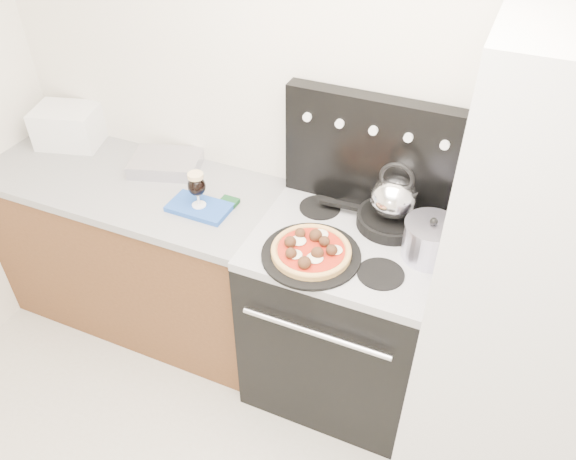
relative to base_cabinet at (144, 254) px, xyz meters
The scene contains 16 objects.
room_shell 1.59m from the base_cabinet, 41.46° to the right, with size 3.52×3.01×2.52m.
base_cabinet is the anchor object (origin of this frame).
countertop 0.45m from the base_cabinet, ahead, with size 1.48×0.63×0.04m, color gray.
stove_body 1.11m from the base_cabinet, ahead, with size 0.76×0.65×0.88m, color black.
cooktop 1.20m from the base_cabinet, ahead, with size 0.76×0.65×0.04m, color #ADADB2.
backguard 1.35m from the base_cabinet, 12.75° to the left, with size 0.76×0.08×0.50m, color black.
fridge 1.88m from the base_cabinet, ahead, with size 0.64×0.68×1.90m, color silver.
toaster_oven 0.75m from the base_cabinet, 159.90° to the left, with size 0.31×0.23×0.19m, color white.
foil_sheet 0.54m from the base_cabinet, 51.31° to the left, with size 0.32×0.24×0.06m, color white.
oven_mitt 0.65m from the base_cabinet, ahead, with size 0.27×0.16×0.02m, color #224EB1.
beer_glass 0.73m from the base_cabinet, ahead, with size 0.08×0.08×0.17m, color black, non-canonical shape.
pizza_pan 1.14m from the base_cabinet, 10.34° to the right, with size 0.39×0.39×0.01m, color black.
pizza 1.15m from the base_cabinet, 10.34° to the right, with size 0.31×0.31×0.04m, color tan, non-canonical shape.
skillet 1.35m from the base_cabinet, ahead, with size 0.28×0.28×0.05m, color black.
tea_kettle 1.40m from the base_cabinet, ahead, with size 0.19×0.19×0.21m, color white, non-canonical shape.
stock_pot 1.53m from the base_cabinet, ahead, with size 0.20×0.20×0.15m, color silver.
Camera 1 is at (0.55, -0.52, 2.39)m, focal length 35.00 mm.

